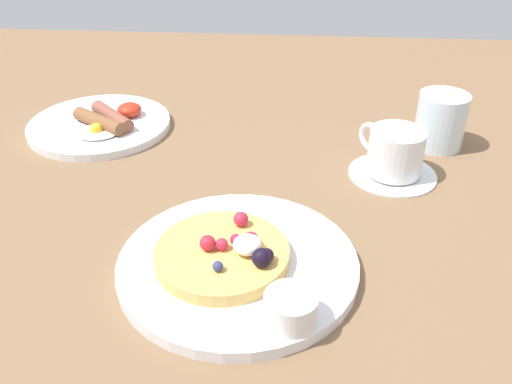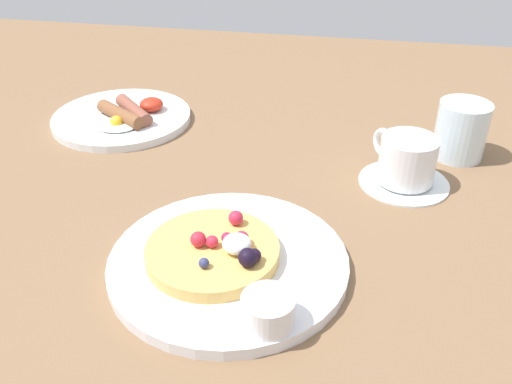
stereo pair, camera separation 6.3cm
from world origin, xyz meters
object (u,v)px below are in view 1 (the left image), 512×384
at_px(breakfast_plate, 100,125).
at_px(syrup_ramekin, 291,308).
at_px(water_glass, 441,121).
at_px(pancake_plate, 238,264).
at_px(coffee_saucer, 392,173).
at_px(coffee_cup, 395,150).

bearing_deg(breakfast_plate, syrup_ramekin, -52.61).
xyz_separation_m(breakfast_plate, water_glass, (0.53, -0.02, 0.04)).
height_order(pancake_plate, coffee_saucer, pancake_plate).
height_order(breakfast_plate, water_glass, water_glass).
distance_m(breakfast_plate, water_glass, 0.53).
bearing_deg(syrup_ramekin, coffee_saucer, 65.80).
xyz_separation_m(pancake_plate, coffee_saucer, (0.19, 0.22, -0.00)).
distance_m(syrup_ramekin, breakfast_plate, 0.52).
relative_size(breakfast_plate, coffee_saucer, 1.87).
xyz_separation_m(syrup_ramekin, coffee_saucer, (0.14, 0.30, -0.03)).
relative_size(pancake_plate, water_glass, 3.13).
height_order(breakfast_plate, coffee_cup, coffee_cup).
xyz_separation_m(coffee_saucer, coffee_cup, (-0.00, 0.00, 0.04)).
distance_m(breakfast_plate, coffee_cup, 0.47).
bearing_deg(water_glass, coffee_cup, -130.15).
xyz_separation_m(pancake_plate, breakfast_plate, (-0.26, 0.33, -0.00)).
distance_m(breakfast_plate, coffee_saucer, 0.47).
distance_m(pancake_plate, breakfast_plate, 0.42).
bearing_deg(syrup_ramekin, pancake_plate, 124.15).
bearing_deg(syrup_ramekin, water_glass, 61.69).
bearing_deg(breakfast_plate, pancake_plate, -51.81).
relative_size(coffee_saucer, water_glass, 1.46).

